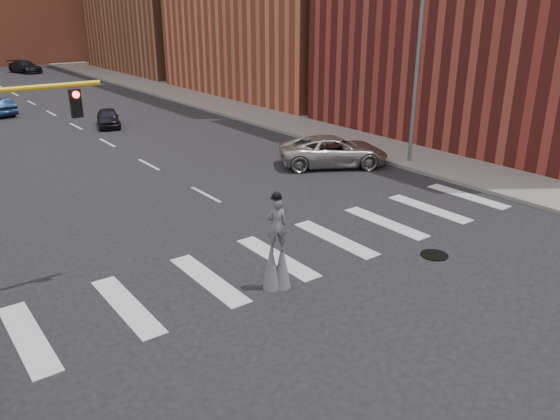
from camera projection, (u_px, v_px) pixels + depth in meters
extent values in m
plane|color=black|center=(326.00, 258.00, 17.88)|extent=(160.00, 160.00, 0.00)
cube|color=slate|center=(238.00, 108.00, 43.61)|extent=(5.00, 90.00, 0.18)
cylinder|color=black|center=(434.00, 255.00, 18.05)|extent=(0.90, 0.90, 0.04)
cylinder|color=slate|center=(416.00, 76.00, 26.96)|extent=(0.20, 0.20, 9.00)
cube|color=black|center=(76.00, 103.00, 14.64)|extent=(0.28, 0.18, 0.75)
cylinder|color=#FF0C0C|center=(76.00, 95.00, 14.47)|extent=(0.18, 0.06, 0.18)
cylinder|color=black|center=(282.00, 269.00, 15.86)|extent=(0.07, 0.07, 1.17)
cylinder|color=black|center=(271.00, 270.00, 15.79)|extent=(0.07, 0.07, 1.17)
cone|color=slate|center=(282.00, 264.00, 15.81)|extent=(0.52, 0.52, 1.46)
cone|color=slate|center=(271.00, 266.00, 15.73)|extent=(0.52, 0.52, 1.46)
imported|color=slate|center=(277.00, 225.00, 15.34)|extent=(0.69, 0.57, 1.61)
sphere|color=black|center=(276.00, 196.00, 15.03)|extent=(0.26, 0.26, 0.26)
cylinder|color=black|center=(276.00, 198.00, 15.05)|extent=(0.34, 0.34, 0.02)
cube|color=yellow|center=(275.00, 209.00, 15.31)|extent=(0.22, 0.05, 0.10)
imported|color=#B2AFA8|center=(334.00, 151.00, 27.96)|extent=(6.05, 4.97, 1.53)
imported|color=black|center=(108.00, 118.00, 37.11)|extent=(2.43, 3.85, 1.22)
imported|color=black|center=(25.00, 67.00, 66.80)|extent=(3.51, 5.47, 1.47)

